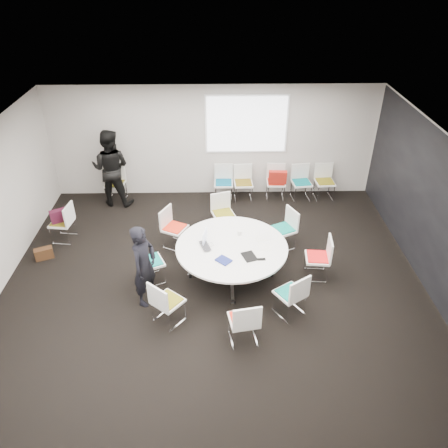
{
  "coord_description": "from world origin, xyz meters",
  "views": [
    {
      "loc": [
        0.06,
        -6.58,
        5.52
      ],
      "look_at": [
        0.2,
        0.4,
        1.0
      ],
      "focal_mm": 35.0,
      "sensor_mm": 36.0,
      "label": 1
    }
  ],
  "objects_px": {
    "chair_back_c": "(275,188)",
    "laptop": "(208,246)",
    "chair_back_b": "(243,189)",
    "person_main": "(144,266)",
    "chair_ring_e": "(151,269)",
    "maroon_bag": "(60,216)",
    "chair_ring_d": "(175,235)",
    "chair_ring_f": "(168,309)",
    "chair_ring_a": "(317,265)",
    "chair_ring_g": "(244,328)",
    "chair_person_back": "(116,190)",
    "brown_bag": "(44,253)",
    "chair_spare_left": "(64,229)",
    "chair_ring_h": "(290,301)",
    "conference_table": "(232,255)",
    "person_back": "(111,168)",
    "chair_back_a": "(224,189)",
    "cup": "(239,233)",
    "chair_ring_b": "(283,236)",
    "chair_back_d": "(301,189)",
    "chair_ring_c": "(223,220)",
    "chair_back_e": "(324,188)"
  },
  "relations": [
    {
      "from": "chair_back_c",
      "to": "laptop",
      "type": "bearing_deg",
      "value": 63.98
    },
    {
      "from": "chair_back_b",
      "to": "person_main",
      "type": "relative_size",
      "value": 0.56
    },
    {
      "from": "chair_ring_e",
      "to": "maroon_bag",
      "type": "distance_m",
      "value": 2.54
    },
    {
      "from": "chair_ring_d",
      "to": "chair_ring_f",
      "type": "height_order",
      "value": "same"
    },
    {
      "from": "chair_ring_a",
      "to": "maroon_bag",
      "type": "bearing_deg",
      "value": 81.26
    },
    {
      "from": "chair_ring_g",
      "to": "chair_person_back",
      "type": "xyz_separation_m",
      "value": [
        -2.95,
        4.75,
        0.0
      ]
    },
    {
      "from": "brown_bag",
      "to": "chair_spare_left",
      "type": "bearing_deg",
      "value": 69.75
    },
    {
      "from": "chair_ring_a",
      "to": "brown_bag",
      "type": "height_order",
      "value": "chair_ring_a"
    },
    {
      "from": "chair_ring_g",
      "to": "chair_ring_h",
      "type": "xyz_separation_m",
      "value": [
        0.84,
        0.61,
        0.0
      ]
    },
    {
      "from": "chair_ring_e",
      "to": "person_main",
      "type": "distance_m",
      "value": 0.75
    },
    {
      "from": "chair_ring_h",
      "to": "brown_bag",
      "type": "distance_m",
      "value": 5.12
    },
    {
      "from": "conference_table",
      "to": "person_back",
      "type": "relative_size",
      "value": 1.1
    },
    {
      "from": "chair_person_back",
      "to": "chair_ring_h",
      "type": "bearing_deg",
      "value": 140.78
    },
    {
      "from": "chair_person_back",
      "to": "chair_ring_e",
      "type": "bearing_deg",
      "value": 119.84
    },
    {
      "from": "chair_ring_e",
      "to": "chair_person_back",
      "type": "distance_m",
      "value": 3.44
    },
    {
      "from": "laptop",
      "to": "brown_bag",
      "type": "bearing_deg",
      "value": 60.02
    },
    {
      "from": "chair_ring_d",
      "to": "chair_back_a",
      "type": "xyz_separation_m",
      "value": [
        1.08,
        2.03,
        0.0
      ]
    },
    {
      "from": "chair_ring_e",
      "to": "chair_ring_g",
      "type": "height_order",
      "value": "same"
    },
    {
      "from": "chair_back_b",
      "to": "chair_ring_a",
      "type": "bearing_deg",
      "value": 109.39
    },
    {
      "from": "chair_ring_h",
      "to": "cup",
      "type": "bearing_deg",
      "value": 86.84
    },
    {
      "from": "chair_ring_e",
      "to": "chair_ring_f",
      "type": "distance_m",
      "value": 1.16
    },
    {
      "from": "chair_ring_b",
      "to": "chair_ring_d",
      "type": "relative_size",
      "value": 1.0
    },
    {
      "from": "chair_ring_f",
      "to": "chair_back_a",
      "type": "height_order",
      "value": "same"
    },
    {
      "from": "chair_ring_e",
      "to": "chair_back_d",
      "type": "distance_m",
      "value": 4.65
    },
    {
      "from": "chair_back_a",
      "to": "chair_back_c",
      "type": "bearing_deg",
      "value": -178.52
    },
    {
      "from": "chair_ring_f",
      "to": "brown_bag",
      "type": "bearing_deg",
      "value": -174.18
    },
    {
      "from": "chair_back_d",
      "to": "conference_table",
      "type": "bearing_deg",
      "value": 51.88
    },
    {
      "from": "chair_ring_e",
      "to": "chair_ring_h",
      "type": "height_order",
      "value": "same"
    },
    {
      "from": "chair_ring_f",
      "to": "chair_back_b",
      "type": "height_order",
      "value": "same"
    },
    {
      "from": "chair_ring_c",
      "to": "chair_ring_d",
      "type": "height_order",
      "value": "same"
    },
    {
      "from": "chair_back_a",
      "to": "person_main",
      "type": "distance_m",
      "value": 4.04
    },
    {
      "from": "chair_back_c",
      "to": "brown_bag",
      "type": "xyz_separation_m",
      "value": [
        -5.08,
        -2.45,
        -0.16
      ]
    },
    {
      "from": "chair_person_back",
      "to": "brown_bag",
      "type": "height_order",
      "value": "chair_person_back"
    },
    {
      "from": "cup",
      "to": "maroon_bag",
      "type": "bearing_deg",
      "value": 165.74
    },
    {
      "from": "chair_ring_h",
      "to": "maroon_bag",
      "type": "distance_m",
      "value": 5.18
    },
    {
      "from": "chair_ring_a",
      "to": "laptop",
      "type": "relative_size",
      "value": 2.49
    },
    {
      "from": "chair_person_back",
      "to": "chair_ring_c",
      "type": "bearing_deg",
      "value": 159.07
    },
    {
      "from": "chair_back_a",
      "to": "person_main",
      "type": "relative_size",
      "value": 0.56
    },
    {
      "from": "person_main",
      "to": "cup",
      "type": "bearing_deg",
      "value": -34.81
    },
    {
      "from": "chair_person_back",
      "to": "laptop",
      "type": "distance_m",
      "value": 3.93
    },
    {
      "from": "chair_ring_f",
      "to": "chair_spare_left",
      "type": "xyz_separation_m",
      "value": [
        -2.48,
        2.51,
        0.0
      ]
    },
    {
      "from": "chair_back_c",
      "to": "cup",
      "type": "height_order",
      "value": "chair_back_c"
    },
    {
      "from": "chair_ring_c",
      "to": "chair_ring_f",
      "type": "bearing_deg",
      "value": 53.28
    },
    {
      "from": "chair_ring_b",
      "to": "chair_ring_c",
      "type": "bearing_deg",
      "value": 37.27
    },
    {
      "from": "chair_back_c",
      "to": "chair_spare_left",
      "type": "height_order",
      "value": "same"
    },
    {
      "from": "chair_ring_e",
      "to": "chair_back_c",
      "type": "xyz_separation_m",
      "value": [
        2.76,
        3.2,
        0.0
      ]
    },
    {
      "from": "person_main",
      "to": "chair_ring_b",
      "type": "bearing_deg",
      "value": -34.42
    },
    {
      "from": "chair_ring_b",
      "to": "chair_ring_a",
      "type": "bearing_deg",
      "value": -177.87
    },
    {
      "from": "chair_ring_b",
      "to": "person_main",
      "type": "bearing_deg",
      "value": 95.38
    },
    {
      "from": "chair_back_e",
      "to": "chair_ring_b",
      "type": "bearing_deg",
      "value": 54.11
    }
  ]
}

